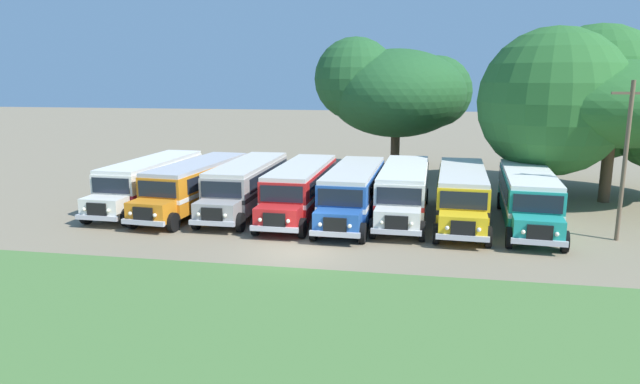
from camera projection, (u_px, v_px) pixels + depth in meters
The scene contains 13 objects.
ground_plane at pixel (297, 252), 25.43m from camera, with size 220.00×220.00×0.00m, color #84755B.
foreground_grass_strip at pixel (243, 327), 17.80m from camera, with size 80.00×11.58×0.01m, color #4C7538.
parked_bus_slot_0 at pixel (151, 180), 34.41m from camera, with size 2.95×10.87×2.82m.
parked_bus_slot_1 at pixel (197, 183), 33.39m from camera, with size 3.52×10.97×2.82m.
parked_bus_slot_2 at pixel (247, 183), 33.38m from camera, with size 2.74×10.85×2.82m.
parked_bus_slot_3 at pixel (301, 187), 32.28m from camera, with size 2.80×10.85×2.82m.
parked_bus_slot_4 at pixel (353, 190), 31.39m from camera, with size 2.93×10.87×2.82m.
parked_bus_slot_5 at pixel (404, 189), 31.75m from camera, with size 2.91×10.87×2.82m.
parked_bus_slot_6 at pixel (462, 192), 30.77m from camera, with size 3.14×10.90×2.82m.
parked_bus_slot_7 at pixel (528, 195), 30.04m from camera, with size 3.38×10.95×2.82m.
broad_shade_tree at pixel (394, 90), 43.76m from camera, with size 12.12×11.29×10.82m.
secondary_tree at pixel (602, 102), 35.39m from camera, with size 15.83×14.74×11.34m.
utility_pole at pixel (625, 157), 26.45m from camera, with size 1.80×0.20×7.67m.
Camera 1 is at (5.38, -23.78, 7.79)m, focal length 31.43 mm.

